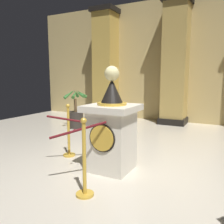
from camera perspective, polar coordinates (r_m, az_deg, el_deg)
ground_plane at (r=4.14m, az=0.54°, el=-13.33°), size 11.31×11.31×0.00m
back_wall at (r=8.43m, az=15.87°, el=11.87°), size 11.31×0.16×4.15m
pedestal_clock at (r=3.86m, az=-0.03°, el=-4.49°), size 0.80×0.80×1.72m
stanchion_near at (r=4.68m, az=-10.47°, el=-6.23°), size 0.24×0.24×1.03m
stanchion_far at (r=3.14m, az=-6.72°, el=-13.61°), size 0.24×0.24×1.04m
velvet_rope at (r=3.79m, az=-9.13°, el=-3.04°), size 1.19×1.19×0.22m
column_left at (r=8.90m, az=-1.58°, el=11.37°), size 0.89×0.89×3.99m
column_centre_rear at (r=7.98m, az=15.16°, el=11.41°), size 0.89×0.89×3.99m
potted_palm_left at (r=7.23m, az=-8.85°, el=-0.72°), size 0.79×0.72×1.20m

